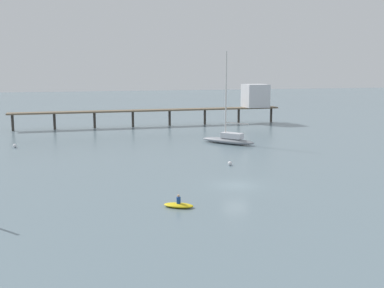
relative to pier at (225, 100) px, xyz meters
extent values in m
plane|color=slate|center=(-15.89, -50.50, -5.03)|extent=(400.00, 400.00, 0.00)
cube|color=brown|center=(-15.89, -0.23, -1.75)|extent=(55.53, 3.49, 0.30)
cylinder|color=#38332D|center=(-42.63, -0.61, -3.46)|extent=(0.50, 0.50, 3.14)
cylinder|color=#38332D|center=(-34.99, -0.50, -3.46)|extent=(0.50, 0.50, 3.14)
cylinder|color=#38332D|center=(-27.35, -0.39, -3.46)|extent=(0.50, 0.50, 3.14)
cylinder|color=#38332D|center=(-19.71, -0.28, -3.46)|extent=(0.50, 0.50, 3.14)
cylinder|color=#38332D|center=(-12.06, -0.17, -3.46)|extent=(0.50, 0.50, 3.14)
cylinder|color=#38332D|center=(-4.42, -0.06, -3.46)|extent=(0.50, 0.50, 3.14)
cylinder|color=#38332D|center=(3.22, 0.05, -3.46)|extent=(0.50, 0.50, 3.14)
cylinder|color=#38332D|center=(10.86, 0.15, -3.46)|extent=(0.50, 0.50, 3.14)
cube|color=silver|center=(7.00, 0.10, 0.86)|extent=(4.93, 4.93, 4.91)
ellipsoid|color=gray|center=(-7.98, -25.24, -4.57)|extent=(7.63, 8.42, 0.93)
cube|color=silver|center=(-7.49, -25.80, -3.67)|extent=(3.34, 3.56, 0.86)
cylinder|color=silver|center=(-8.28, -24.89, 2.64)|extent=(0.23, 0.23, 13.49)
cylinder|color=silver|center=(-6.97, -26.41, -1.67)|extent=(2.75, 3.17, 0.18)
ellipsoid|color=yellow|center=(-23.27, -56.38, -4.86)|extent=(2.87, 2.31, 0.35)
cylinder|color=navy|center=(-23.27, -56.38, -4.41)|extent=(0.49, 0.49, 0.55)
sphere|color=tan|center=(-23.27, -56.38, -4.01)|extent=(0.24, 0.24, 0.24)
sphere|color=silver|center=(-13.20, -41.09, -4.77)|extent=(0.53, 0.53, 0.53)
sphere|color=silver|center=(-40.25, -20.69, -4.74)|extent=(0.58, 0.58, 0.58)
camera|label=1|loc=(-32.04, -94.25, 6.90)|focal=43.60mm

